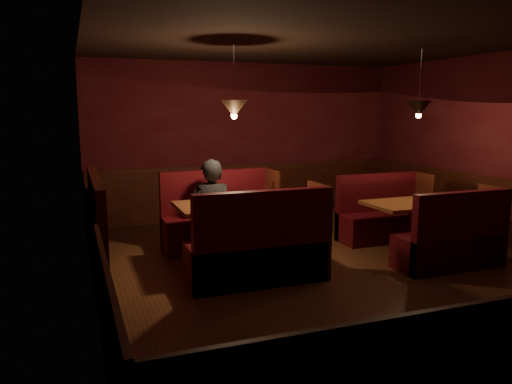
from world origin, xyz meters
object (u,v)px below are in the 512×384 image
object	(u,v)px
second_bench_far	(382,219)
second_table	(413,215)
main_table	(236,217)
diner_a	(211,194)
main_bench_far	(219,223)
main_bench_near	(260,254)
diner_b	(254,221)
second_bench_near	(453,244)

from	to	relation	value
second_bench_far	second_table	bearing A→B (deg)	-92.20
main_table	second_table	world-z (taller)	main_table
diner_a	main_bench_far	bearing A→B (deg)	-104.62
main_bench_far	second_bench_far	world-z (taller)	main_bench_far
main_bench_near	second_bench_far	world-z (taller)	main_bench_near
main_bench_far	diner_b	size ratio (longest dim) A/B	1.20
main_table	main_bench_far	xyz separation A→B (m)	(0.02, 0.86, -0.27)
second_table	diner_b	bearing A→B (deg)	-176.53
main_bench_far	main_bench_near	bearing A→B (deg)	-90.00
second_bench_near	second_table	bearing A→B (deg)	92.20
diner_b	second_table	bearing A→B (deg)	24.87
second_bench_near	diner_a	xyz separation A→B (m)	(-2.73, 1.77, 0.53)
main_table	main_bench_near	bearing A→B (deg)	-88.81
second_bench_far	diner_b	xyz separation A→B (m)	(-2.51, -0.94, 0.37)
second_table	diner_b	xyz separation A→B (m)	(-2.48, -0.15, 0.15)
second_bench_far	diner_a	size ratio (longest dim) A/B	0.85
main_bench_near	diner_a	distance (m)	1.52
diner_a	second_bench_near	bearing A→B (deg)	165.44
main_bench_far	second_bench_near	distance (m)	3.28
second_bench_near	main_bench_near	bearing A→B (deg)	172.10
main_bench_far	second_bench_far	size ratio (longest dim) A/B	1.16
second_bench_near	diner_b	bearing A→B (deg)	165.82
main_table	main_bench_near	size ratio (longest dim) A/B	0.91
main_bench_near	second_table	xyz separation A→B (m)	(2.50, 0.43, 0.19)
second_bench_far	second_bench_near	world-z (taller)	same
main_table	second_bench_far	size ratio (longest dim) A/B	1.05
main_table	second_table	xyz separation A→B (m)	(2.52, -0.43, -0.08)
second_table	second_bench_near	world-z (taller)	second_bench_near
main_bench_near	second_bench_far	xyz separation A→B (m)	(2.53, 1.22, -0.03)
main_bench_near	diner_b	xyz separation A→B (m)	(0.02, 0.28, 0.34)
main_bench_near	second_bench_far	bearing A→B (deg)	25.69
second_table	diner_b	distance (m)	2.49
diner_b	main_bench_near	bearing A→B (deg)	-72.91
main_bench_far	main_bench_near	world-z (taller)	same
second_table	diner_b	world-z (taller)	diner_b
main_bench_near	diner_a	xyz separation A→B (m)	(-0.20, 1.42, 0.49)
main_table	second_bench_far	xyz separation A→B (m)	(2.55, 0.35, -0.30)
main_bench_far	diner_a	distance (m)	0.61
main_bench_near	second_table	bearing A→B (deg)	9.83
main_table	main_bench_far	distance (m)	0.90
second_table	diner_b	size ratio (longest dim) A/B	0.94
second_bench_far	main_bench_near	bearing A→B (deg)	-154.31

